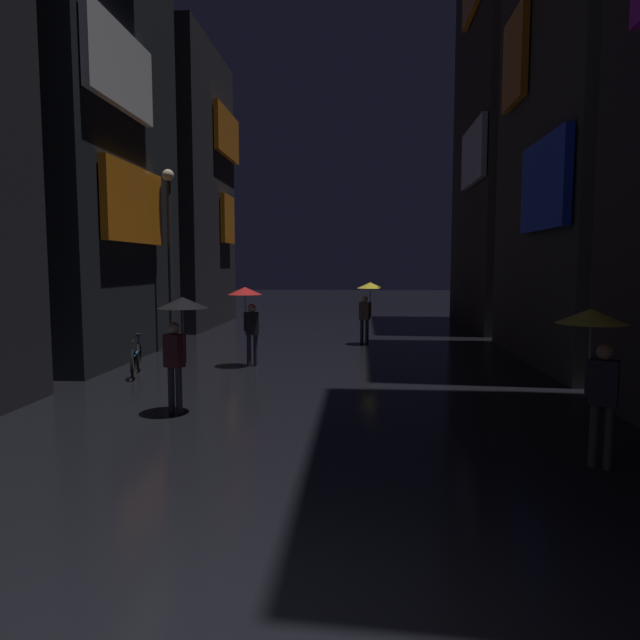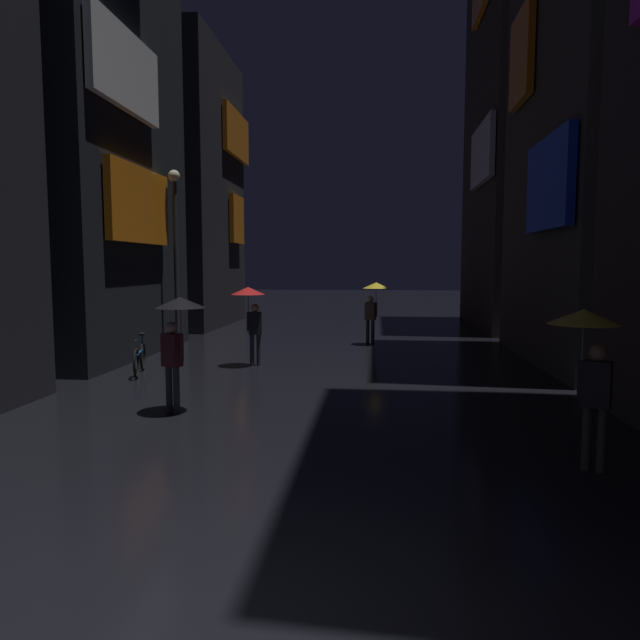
# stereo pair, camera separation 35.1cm
# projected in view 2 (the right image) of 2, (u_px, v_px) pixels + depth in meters

# --- Properties ---
(building_left_mid) EXTENTS (4.25, 7.14, 18.28)m
(building_left_mid) POSITION_uv_depth(u_px,v_px,m) (73.00, 38.00, 16.23)
(building_left_mid) COLOR black
(building_left_mid) RESTS_ON ground
(building_left_far) EXTENTS (4.25, 7.10, 12.09)m
(building_left_far) POSITION_uv_depth(u_px,v_px,m) (182.00, 190.00, 25.40)
(building_left_far) COLOR black
(building_left_far) RESTS_ON ground
(building_right_far) EXTENTS (4.25, 8.43, 19.51)m
(building_right_far) POSITION_uv_depth(u_px,v_px,m) (527.00, 99.00, 24.23)
(building_right_far) COLOR #2D2826
(building_right_far) RESTS_ON ground
(pedestrian_far_right_red) EXTENTS (0.90, 0.90, 2.12)m
(pedestrian_far_right_red) POSITION_uv_depth(u_px,v_px,m) (250.00, 304.00, 15.11)
(pedestrian_far_right_red) COLOR #2D2D38
(pedestrian_far_right_red) RESTS_ON ground
(pedestrian_near_crossing_yellow) EXTENTS (0.90, 0.90, 2.12)m
(pedestrian_near_crossing_yellow) POSITION_uv_depth(u_px,v_px,m) (374.00, 296.00, 19.25)
(pedestrian_near_crossing_yellow) COLOR #2D2D38
(pedestrian_near_crossing_yellow) RESTS_ON ground
(pedestrian_foreground_right_yellow) EXTENTS (0.90, 0.90, 2.12)m
(pedestrian_foreground_right_yellow) POSITION_uv_depth(u_px,v_px,m) (588.00, 344.00, 7.35)
(pedestrian_foreground_right_yellow) COLOR #38332D
(pedestrian_foreground_right_yellow) RESTS_ON ground
(pedestrian_foreground_left_black) EXTENTS (0.90, 0.90, 2.12)m
(pedestrian_foreground_left_black) POSITION_uv_depth(u_px,v_px,m) (177.00, 322.00, 10.28)
(pedestrian_foreground_left_black) COLOR #2D2D38
(pedestrian_foreground_left_black) RESTS_ON ground
(bicycle_parked_at_storefront) EXTENTS (0.54, 1.77, 0.96)m
(bicycle_parked_at_storefront) POSITION_uv_depth(u_px,v_px,m) (140.00, 358.00, 14.11)
(bicycle_parked_at_storefront) COLOR black
(bicycle_parked_at_storefront) RESTS_ON ground
(streetlamp_left_far) EXTENTS (0.36, 0.36, 5.61)m
(streetlamp_left_far) POSITION_uv_depth(u_px,v_px,m) (176.00, 239.00, 17.64)
(streetlamp_left_far) COLOR #2D2D33
(streetlamp_left_far) RESTS_ON ground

